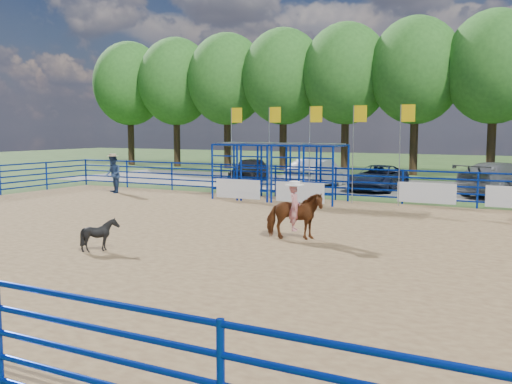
# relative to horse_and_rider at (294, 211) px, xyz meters

# --- Properties ---
(ground) EXTENTS (120.00, 120.00, 0.00)m
(ground) POSITION_rel_horse_and_rider_xyz_m (-2.06, -0.68, -0.84)
(ground) COLOR #385723
(ground) RESTS_ON ground
(arena_dirt) EXTENTS (30.00, 20.00, 0.02)m
(arena_dirt) POSITION_rel_horse_and_rider_xyz_m (-2.06, -0.68, -0.83)
(arena_dirt) COLOR olive
(arena_dirt) RESTS_ON ground
(gravel_strip) EXTENTS (40.00, 10.00, 0.01)m
(gravel_strip) POSITION_rel_horse_and_rider_xyz_m (-2.06, 16.32, -0.84)
(gravel_strip) COLOR gray
(gravel_strip) RESTS_ON ground
(horse_and_rider) EXTENTS (1.80, 1.26, 2.37)m
(horse_and_rider) POSITION_rel_horse_and_rider_xyz_m (0.00, 0.00, 0.00)
(horse_and_rider) COLOR #5F2E13
(horse_and_rider) RESTS_ON arena_dirt
(calf) EXTENTS (0.84, 0.76, 0.87)m
(calf) POSITION_rel_horse_and_rider_xyz_m (-3.88, -3.81, -0.39)
(calf) COLOR black
(calf) RESTS_ON arena_dirt
(spectator_cowboy) EXTENTS (1.16, 1.12, 1.94)m
(spectator_cowboy) POSITION_rel_horse_and_rider_xyz_m (-12.86, 6.85, 0.15)
(spectator_cowboy) COLOR navy
(spectator_cowboy) RESTS_ON arena_dirt
(car_a) EXTENTS (2.52, 4.54, 1.46)m
(car_a) POSITION_rel_horse_and_rider_xyz_m (-9.75, 15.49, -0.10)
(car_a) COLOR black
(car_a) RESTS_ON gravel_strip
(car_b) EXTENTS (2.03, 4.82, 1.55)m
(car_b) POSITION_rel_horse_and_rider_xyz_m (-4.91, 14.36, -0.06)
(car_b) COLOR gray
(car_b) RESTS_ON gravel_strip
(car_c) EXTENTS (2.36, 4.79, 1.31)m
(car_c) POSITION_rel_horse_and_rider_xyz_m (-1.50, 14.35, -0.18)
(car_c) COLOR #141C34
(car_c) RESTS_ON gravel_strip
(car_d) EXTENTS (4.23, 6.02, 1.62)m
(car_d) POSITION_rel_horse_and_rider_xyz_m (4.38, 14.80, -0.02)
(car_d) COLOR slate
(car_d) RESTS_ON gravel_strip
(perimeter_fence) EXTENTS (30.10, 20.10, 1.50)m
(perimeter_fence) POSITION_rel_horse_and_rider_xyz_m (-2.06, -0.68, -0.09)
(perimeter_fence) COLOR #07269C
(perimeter_fence) RESTS_ON ground
(chute_assembly) EXTENTS (19.32, 2.41, 4.20)m
(chute_assembly) POSITION_rel_horse_and_rider_xyz_m (-3.96, 8.16, 0.42)
(chute_assembly) COLOR #07269C
(chute_assembly) RESTS_ON ground
(treeline) EXTENTS (56.40, 6.40, 11.24)m
(treeline) POSITION_rel_horse_and_rider_xyz_m (-2.06, 25.32, 6.69)
(treeline) COLOR #3F2B19
(treeline) RESTS_ON ground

